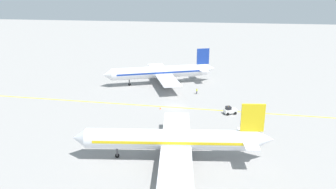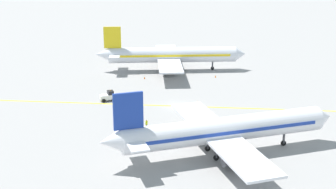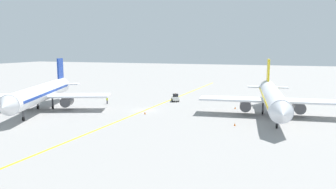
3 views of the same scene
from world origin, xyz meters
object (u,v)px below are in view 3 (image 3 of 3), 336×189
(baggage_tug_white, at_px, (175,98))
(traffic_cone_mid_apron, at_px, (235,124))
(airplane_at_gate, at_px, (272,97))
(traffic_cone_near_nose, at_px, (145,113))
(ground_crew_worker, at_px, (107,100))
(airplane_adjacent_stand, at_px, (42,93))
(traffic_cone_by_wingtip, at_px, (235,108))

(baggage_tug_white, bearing_deg, traffic_cone_mid_apron, 129.77)
(airplane_at_gate, xyz_separation_m, traffic_cone_near_nose, (23.98, 6.43, -3.43))
(baggage_tug_white, bearing_deg, traffic_cone_near_nose, 87.54)
(baggage_tug_white, xyz_separation_m, ground_crew_worker, (14.08, 8.88, 0.01))
(airplane_adjacent_stand, distance_m, baggage_tug_white, 30.90)
(airplane_adjacent_stand, height_order, traffic_cone_near_nose, airplane_adjacent_stand)
(traffic_cone_near_nose, distance_m, traffic_cone_by_wingtip, 20.07)
(airplane_at_gate, height_order, airplane_adjacent_stand, same)
(traffic_cone_by_wingtip, bearing_deg, traffic_cone_mid_apron, 97.74)
(airplane_adjacent_stand, relative_size, ground_crew_worker, 20.36)
(ground_crew_worker, bearing_deg, airplane_adjacent_stand, 53.43)
(ground_crew_worker, relative_size, traffic_cone_mid_apron, 3.05)
(airplane_at_gate, distance_m, airplane_adjacent_stand, 47.11)
(airplane_adjacent_stand, xyz_separation_m, baggage_tug_white, (-22.82, -20.65, -2.81))
(airplane_at_gate, xyz_separation_m, airplane_adjacent_stand, (46.06, 9.93, 0.00))
(airplane_adjacent_stand, height_order, traffic_cone_by_wingtip, airplane_adjacent_stand)
(traffic_cone_mid_apron, relative_size, traffic_cone_by_wingtip, 1.00)
(ground_crew_worker, bearing_deg, traffic_cone_mid_apron, 158.78)
(traffic_cone_near_nose, height_order, traffic_cone_by_wingtip, same)
(traffic_cone_by_wingtip, bearing_deg, airplane_adjacent_stand, 21.79)
(airplane_adjacent_stand, xyz_separation_m, traffic_cone_by_wingtip, (-38.30, -15.31, -3.43))
(ground_crew_worker, bearing_deg, baggage_tug_white, -147.77)
(airplane_adjacent_stand, distance_m, traffic_cone_mid_apron, 40.60)
(baggage_tug_white, bearing_deg, airplane_adjacent_stand, 42.15)
(airplane_adjacent_stand, relative_size, traffic_cone_mid_apron, 62.19)
(airplane_adjacent_stand, bearing_deg, airplane_at_gate, -167.84)
(traffic_cone_mid_apron, bearing_deg, ground_crew_worker, -21.22)
(ground_crew_worker, bearing_deg, airplane_at_gate, 177.17)
(airplane_at_gate, xyz_separation_m, ground_crew_worker, (37.32, -1.85, -2.80))
(airplane_at_gate, bearing_deg, traffic_cone_mid_apron, 61.85)
(airplane_at_gate, xyz_separation_m, traffic_cone_by_wingtip, (7.76, -5.39, -3.43))
(traffic_cone_mid_apron, bearing_deg, baggage_tug_white, -50.23)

